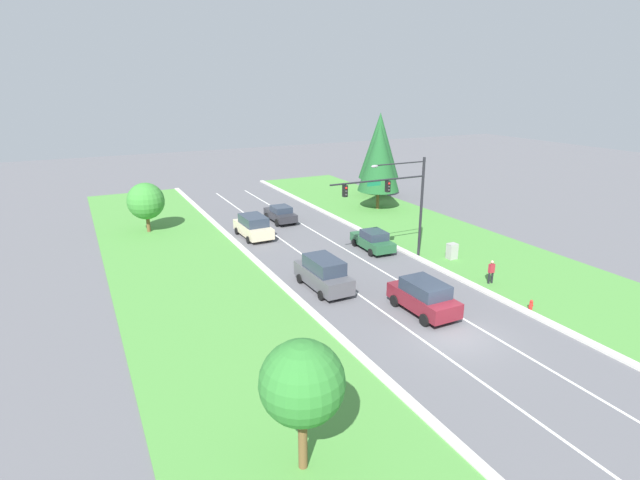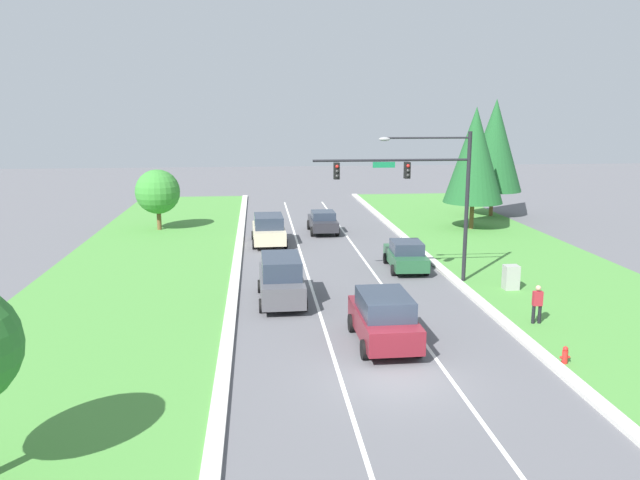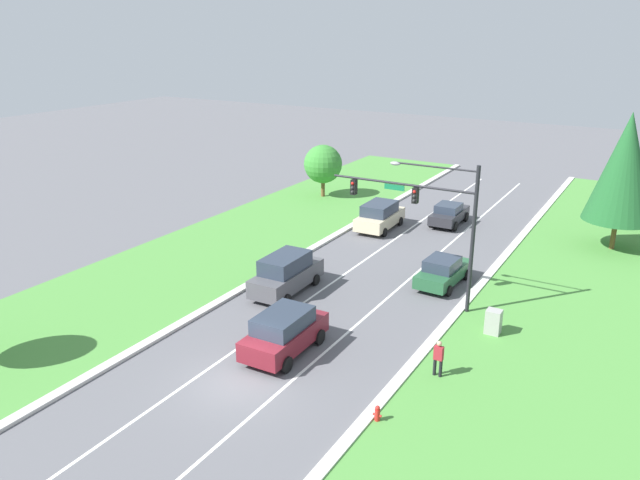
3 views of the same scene
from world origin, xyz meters
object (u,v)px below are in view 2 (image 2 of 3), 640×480
at_px(pedestrian, 537,303).
at_px(charcoal_sedan, 323,222).
at_px(traffic_signal_mast, 423,183).
at_px(oak_far_left_tree, 158,192).
at_px(fire_hydrant, 565,356).
at_px(utility_cabinet, 511,278).
at_px(conifer_near_right_tree, 475,155).
at_px(burgundy_suv, 384,318).
at_px(conifer_far_right_tree, 495,145).
at_px(forest_sedan, 406,255).
at_px(graphite_suv, 281,279).
at_px(champagne_suv, 269,229).

bearing_deg(pedestrian, charcoal_sedan, -69.67).
bearing_deg(traffic_signal_mast, oak_far_left_tree, 133.91).
bearing_deg(fire_hydrant, utility_cabinet, 78.82).
bearing_deg(pedestrian, conifer_near_right_tree, -99.64).
relative_size(fire_hydrant, conifer_near_right_tree, 0.08).
bearing_deg(utility_cabinet, charcoal_sedan, 115.86).
distance_m(burgundy_suv, pedestrian, 6.81).
height_order(traffic_signal_mast, utility_cabinet, traffic_signal_mast).
height_order(traffic_signal_mast, conifer_far_right_tree, conifer_far_right_tree).
bearing_deg(utility_cabinet, forest_sedan, 131.83).
bearing_deg(graphite_suv, utility_cabinet, 2.42).
relative_size(forest_sedan, conifer_far_right_tree, 0.46).
bearing_deg(forest_sedan, graphite_suv, -140.79).
distance_m(forest_sedan, conifer_near_right_tree, 14.25).
bearing_deg(burgundy_suv, charcoal_sedan, 89.28).
bearing_deg(forest_sedan, fire_hydrant, -77.51).
bearing_deg(fire_hydrant, conifer_near_right_tree, 77.99).
height_order(fire_hydrant, conifer_far_right_tree, conifer_far_right_tree).
bearing_deg(traffic_signal_mast, champagne_suv, 125.73).
height_order(burgundy_suv, pedestrian, burgundy_suv).
distance_m(graphite_suv, champagne_suv, 12.76).
relative_size(traffic_signal_mast, forest_sedan, 1.76).
relative_size(conifer_far_right_tree, oak_far_left_tree, 2.14).
relative_size(charcoal_sedan, conifer_near_right_tree, 0.48).
height_order(traffic_signal_mast, champagne_suv, traffic_signal_mast).
relative_size(charcoal_sedan, utility_cabinet, 3.36).
xyz_separation_m(forest_sedan, conifer_near_right_tree, (7.61, 11.10, 4.68)).
relative_size(burgundy_suv, pedestrian, 2.72).
height_order(conifer_near_right_tree, conifer_far_right_tree, conifer_far_right_tree).
height_order(champagne_suv, fire_hydrant, champagne_suv).
xyz_separation_m(forest_sedan, conifer_far_right_tree, (11.18, 16.56, 5.07)).
distance_m(traffic_signal_mast, graphite_suv, 8.56).
height_order(traffic_signal_mast, forest_sedan, traffic_signal_mast).
xyz_separation_m(charcoal_sedan, pedestrian, (6.63, -20.56, 0.12)).
bearing_deg(pedestrian, oak_far_left_tree, -48.30).
xyz_separation_m(graphite_suv, fire_hydrant, (9.44, -8.38, -0.73)).
height_order(charcoal_sedan, fire_hydrant, charcoal_sedan).
distance_m(charcoal_sedan, oak_far_left_tree, 12.21).
height_order(conifer_far_right_tree, oak_far_left_tree, conifer_far_right_tree).
relative_size(charcoal_sedan, champagne_suv, 0.89).
xyz_separation_m(pedestrian, conifer_near_right_tree, (4.42, 20.65, 4.55)).
bearing_deg(utility_cabinet, conifer_near_right_tree, 77.52).
relative_size(traffic_signal_mast, fire_hydrant, 11.22).
height_order(forest_sedan, champagne_suv, champagne_suv).
bearing_deg(traffic_signal_mast, charcoal_sedan, 104.20).
distance_m(utility_cabinet, fire_hydrant, 9.19).
xyz_separation_m(charcoal_sedan, conifer_far_right_tree, (14.63, 5.54, 5.06)).
bearing_deg(conifer_near_right_tree, traffic_signal_mast, -118.32).
xyz_separation_m(traffic_signal_mast, pedestrian, (3.11, -6.66, -4.18)).
xyz_separation_m(forest_sedan, utility_cabinet, (4.13, -4.61, -0.17)).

